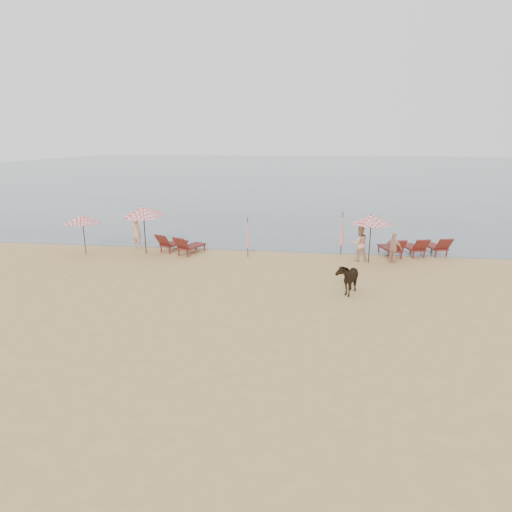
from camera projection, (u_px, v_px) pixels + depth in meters
The scene contains 13 objects.
ground at pixel (235, 330), 13.73m from camera, with size 120.00×120.00×0.00m, color tan.
sea at pixel (304, 168), 90.19m from camera, with size 160.00×140.00×0.06m, color #51606B.
lounger_cluster_left at pixel (179, 244), 22.89m from camera, with size 2.58×2.54×0.71m.
lounger_cluster_right at pixel (415, 247), 22.29m from camera, with size 3.62×2.71×0.71m.
umbrella_open_left_a at pixel (82, 219), 22.16m from camera, with size 1.87×1.87×2.13m.
umbrella_open_left_b at pixel (143, 211), 22.36m from camera, with size 2.07×2.11×2.64m.
umbrella_open_right at pixel (371, 219), 20.61m from camera, with size 1.99×1.99×2.43m.
umbrella_closed_left at pixel (248, 233), 21.90m from camera, with size 0.25×0.25×2.07m.
umbrella_closed_right at pixel (342, 229), 22.25m from camera, with size 0.28×0.28×2.30m.
cow at pixel (348, 278), 16.90m from camera, with size 0.68×1.49×1.26m, color black.
beachgoer_left at pixel (137, 233), 23.87m from camera, with size 0.61×0.40×1.66m, color #D9A387.
beachgoer_right_a at pixel (359, 243), 21.33m from camera, with size 0.86×0.67×1.78m, color #DFA78B.
beachgoer_right_b at pixel (393, 248), 20.93m from camera, with size 0.88×0.37×1.50m, color tan.
Camera 1 is at (2.36, -12.42, 5.91)m, focal length 30.00 mm.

